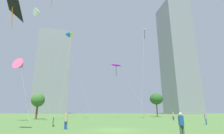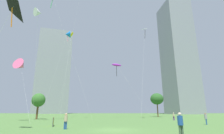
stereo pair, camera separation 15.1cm
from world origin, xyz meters
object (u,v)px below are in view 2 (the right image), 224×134
Objects in this scene: kite_flying_2 at (145,30)px; kite_flying_1 at (38,13)px; distant_highrise_1 at (178,56)px; kite_flying_3 at (68,34)px; kite_flying_8 at (21,65)px; person_standing_2 at (174,116)px; park_tree_0 at (39,100)px; park_tree_1 at (157,99)px; kite_flying_5 at (71,35)px; kite_flying_4 at (14,7)px; person_standing_0 at (206,118)px; kite_flying_7 at (117,65)px; person_standing_1 at (180,123)px; event_banner at (53,121)px; person_standing_3 at (66,120)px; distant_highrise_0 at (54,71)px.

kite_flying_1 is at bearing -154.80° from kite_flying_2.
distant_highrise_1 is at bearing 60.05° from kite_flying_2.
kite_flying_8 is (-5.72, -13.06, -13.66)m from kite_flying_3.
kite_flying_1 reaches higher than person_standing_2.
kite_flying_2 is at bearing 0.49° from park_tree_0.
person_standing_2 is 0.20× the size of park_tree_1.
kite_flying_4 is at bearing -85.05° from kite_flying_5.
kite_flying_2 is at bearing 51.49° from kite_flying_4.
person_standing_0 is 0.20× the size of park_tree_1.
kite_flying_4 is at bearing -112.51° from kite_flying_7.
person_standing_1 is 46.62m from park_tree_1.
event_banner is (6.59, -33.12, -28.73)m from kite_flying_5.
park_tree_0 reaches higher than person_standing_0.
kite_flying_3 is 19.74m from kite_flying_8.
kite_flying_7 reaches higher than person_standing_0.
kite_flying_5 is 2.40× the size of kite_flying_8.
park_tree_1 is at bearing -129.90° from distant_highrise_1.
park_tree_1 is at bearing 74.17° from person_standing_1.
person_standing_3 is 0.21× the size of park_tree_1.
distant_highrise_0 reaches higher than kite_flying_5.
person_standing_0 is 0.10× the size of kite_flying_7.
kite_flying_4 is 1.13× the size of kite_flying_8.
kite_flying_3 is 2.07× the size of kite_flying_8.
kite_flying_3 reaches higher than kite_flying_7.
kite_flying_4 is 50.65m from park_tree_1.
kite_flying_7 is 29.44m from event_banner.
kite_flying_5 reaches higher than person_standing_1.
park_tree_0 reaches higher than person_standing_1.
kite_flying_7 is (15.00, 0.33, -9.67)m from kite_flying_3.
kite_flying_1 is 44.86m from park_tree_1.
kite_flying_1 reaches higher than person_standing_0.
kite_flying_2 is (-4.09, 16.95, 23.16)m from person_standing_0.
person_standing_0 is 0.12× the size of kite_flying_4.
event_banner is at bearing -131.18° from distant_highrise_1.
person_standing_3 is at bearing -37.46° from person_standing_0.
distant_highrise_0 is at bearing 111.89° from kite_flying_5.
kite_flying_7 reaches higher than person_standing_1.
kite_flying_5 reaches higher than park_tree_0.
kite_flying_5 is (-9.21, 37.21, 28.36)m from person_standing_3.
person_standing_1 is at bearing -104.54° from park_tree_1.
distant_highrise_1 reaches higher than person_standing_2.
person_standing_0 is 11.83m from person_standing_2.
person_standing_3 is 0.06× the size of kite_flying_3.
person_standing_1 is at bearing -10.27° from kite_flying_4.
distant_highrise_0 reaches higher than kite_flying_1.
kite_flying_8 is at bearing -100.92° from kite_flying_5.
person_standing_2 is 35.93m from kite_flying_1.
kite_flying_4 reaches higher than person_standing_0.
person_standing_2 is 0.96× the size of person_standing_3.
person_standing_1 reaches higher than person_standing_0.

